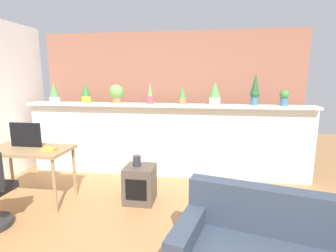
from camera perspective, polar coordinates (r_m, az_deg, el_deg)
The scene contains 17 objects.
ground_plane at distance 2.91m, azimuth -7.70°, elevation -24.96°, with size 12.00×12.00×0.00m, color #9E7042.
divider_wall at distance 4.45m, azimuth -0.75°, elevation -3.40°, with size 4.78×0.16×1.21m, color white.
plant_shelf at distance 4.30m, azimuth -0.86°, elevation 4.57°, with size 4.78×0.32×0.04m, color white.
brick_wall_behind at distance 4.93m, azimuth 0.35°, elevation 5.59°, with size 4.78×0.10×2.50m, color #935B47.
potted_plant_0 at distance 4.97m, azimuth -23.69°, elevation 6.69°, with size 0.17×0.17×0.35m.
potted_plant_1 at distance 4.73m, azimuth -17.58°, elevation 6.88°, with size 0.16×0.16×0.32m.
potted_plant_2 at distance 4.52m, azimuth -11.22°, elevation 7.14°, with size 0.25×0.25×0.31m.
potted_plant_3 at distance 4.36m, azimuth -3.94°, elevation 6.82°, with size 0.12×0.12×0.35m.
potted_plant_4 at distance 4.29m, azimuth 3.19°, elevation 6.74°, with size 0.12×0.12×0.29m.
potted_plant_5 at distance 4.22m, azimuth 10.25°, elevation 7.11°, with size 0.19×0.19×0.37m.
potted_plant_6 at distance 4.31m, azimuth 18.55°, elevation 7.51°, with size 0.15×0.15×0.50m.
potted_plant_7 at distance 4.40m, azimuth 24.15°, elevation 5.77°, with size 0.14×0.14×0.24m.
desk at distance 3.98m, azimuth -28.22°, elevation -5.52°, with size 1.10×0.60×0.75m.
tv_monitor at distance 4.04m, azimuth -28.76°, elevation -1.70°, with size 0.44×0.04×0.33m, color black.
side_cube_shelf at distance 3.66m, azimuth -6.21°, elevation -12.53°, with size 0.40×0.41×0.50m.
vase_on_shelf at distance 3.58m, azimuth -6.83°, elevation -7.58°, with size 0.11×0.11×0.15m, color #2D2D33.
book_on_desk at distance 3.72m, azimuth -24.59°, elevation -4.65°, with size 0.17×0.11×0.04m, color gold.
Camera 1 is at (0.70, -2.26, 1.69)m, focal length 27.79 mm.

